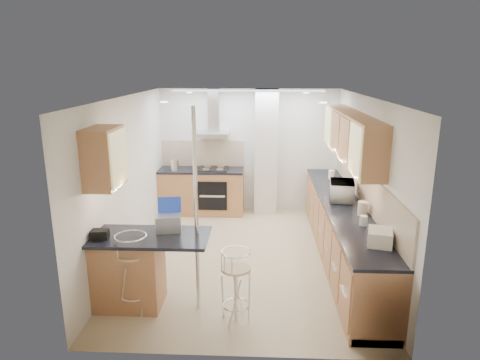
{
  "coord_description": "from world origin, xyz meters",
  "views": [
    {
      "loc": [
        0.21,
        -6.23,
        2.93
      ],
      "look_at": [
        -0.08,
        0.2,
        1.21
      ],
      "focal_mm": 32.0,
      "sensor_mm": 36.0,
      "label": 1
    }
  ],
  "objects_px": {
    "bread_bin": "(380,237)",
    "bar_stool_end": "(236,286)",
    "microwave": "(342,191)",
    "laptop": "(168,223)",
    "bar_stool_near": "(133,273)"
  },
  "relations": [
    {
      "from": "bar_stool_near",
      "to": "bar_stool_end",
      "type": "bearing_deg",
      "value": -21.63
    },
    {
      "from": "microwave",
      "to": "laptop",
      "type": "xyz_separation_m",
      "value": [
        -2.4,
        -1.44,
        -0.02
      ]
    },
    {
      "from": "microwave",
      "to": "bread_bin",
      "type": "bearing_deg",
      "value": -167.56
    },
    {
      "from": "bread_bin",
      "to": "bar_stool_end",
      "type": "bearing_deg",
      "value": -159.06
    },
    {
      "from": "laptop",
      "to": "bar_stool_end",
      "type": "xyz_separation_m",
      "value": [
        0.86,
        -0.46,
        -0.6
      ]
    },
    {
      "from": "microwave",
      "to": "bar_stool_end",
      "type": "bearing_deg",
      "value": 149.15
    },
    {
      "from": "laptop",
      "to": "bread_bin",
      "type": "bearing_deg",
      "value": -15.89
    },
    {
      "from": "laptop",
      "to": "bar_stool_near",
      "type": "relative_size",
      "value": 0.3
    },
    {
      "from": "microwave",
      "to": "bread_bin",
      "type": "relative_size",
      "value": 1.58
    },
    {
      "from": "microwave",
      "to": "bread_bin",
      "type": "xyz_separation_m",
      "value": [
        0.13,
        -1.7,
        -0.06
      ]
    },
    {
      "from": "bar_stool_near",
      "to": "bread_bin",
      "type": "distance_m",
      "value": 2.97
    },
    {
      "from": "bar_stool_near",
      "to": "microwave",
      "type": "bearing_deg",
      "value": 17.49
    },
    {
      "from": "bar_stool_end",
      "to": "bar_stool_near",
      "type": "bearing_deg",
      "value": 130.34
    },
    {
      "from": "microwave",
      "to": "bar_stool_near",
      "type": "xyz_separation_m",
      "value": [
        -2.8,
        -1.74,
        -0.56
      ]
    },
    {
      "from": "microwave",
      "to": "laptop",
      "type": "height_order",
      "value": "microwave"
    }
  ]
}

